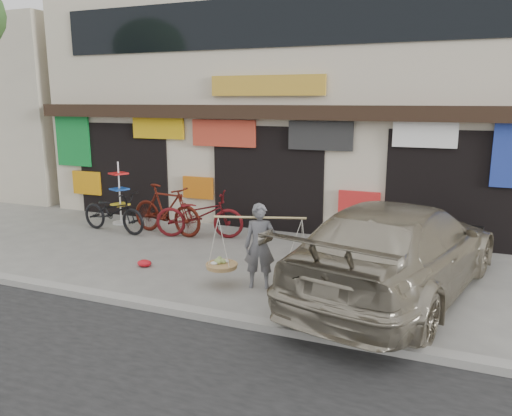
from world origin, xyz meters
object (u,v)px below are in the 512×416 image
at_px(bike_2, 199,215).
at_px(bike_0, 114,212).
at_px(bike_1, 167,210).
at_px(suv, 398,249).
at_px(street_vendor, 260,250).
at_px(display_rack, 120,199).

bearing_deg(bike_2, bike_0, 82.01).
xyz_separation_m(bike_1, suv, (5.89, -1.96, 0.19)).
bearing_deg(suv, bike_1, -5.10).
xyz_separation_m(street_vendor, suv, (2.35, 0.58, 0.11)).
relative_size(bike_0, bike_1, 0.96).
distance_m(bike_2, display_rack, 2.74).
distance_m(suv, display_rack, 8.06).
bearing_deg(street_vendor, display_rack, 133.06).
bearing_deg(display_rack, street_vendor, -29.58).
relative_size(bike_1, bike_2, 0.96).
bearing_deg(street_vendor, bike_0, 138.37).
xyz_separation_m(street_vendor, display_rack, (-5.33, 3.03, -0.02)).
xyz_separation_m(bike_2, suv, (4.98, -2.01, 0.25)).
distance_m(bike_0, bike_2, 2.34).
relative_size(bike_2, display_rack, 1.28).
bearing_deg(bike_2, suv, -128.78).
xyz_separation_m(suv, display_rack, (-7.68, 2.45, -0.13)).
bearing_deg(bike_2, street_vendor, -151.31).
bearing_deg(display_rack, bike_0, -63.96).
bearing_deg(bike_1, bike_2, -79.01).
relative_size(bike_1, display_rack, 1.23).
bearing_deg(bike_0, street_vendor, -107.43).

